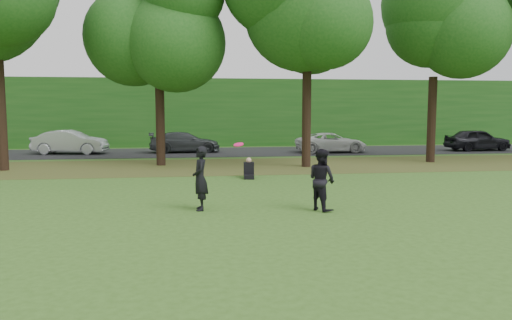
{
  "coord_description": "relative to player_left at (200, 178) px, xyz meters",
  "views": [
    {
      "loc": [
        -1.68,
        -11.14,
        2.82
      ],
      "look_at": [
        0.32,
        3.36,
        1.3
      ],
      "focal_mm": 35.0,
      "sensor_mm": 36.0,
      "label": 1
    }
  ],
  "objects": [
    {
      "name": "ground",
      "position": [
        1.35,
        -2.6,
        -0.89
      ],
      "size": [
        120.0,
        120.0,
        0.0
      ],
      "primitive_type": "plane",
      "color": "#31551A",
      "rests_on": "ground"
    },
    {
      "name": "leaf_litter",
      "position": [
        1.35,
        10.4,
        -0.88
      ],
      "size": [
        60.0,
        7.0,
        0.01
      ],
      "primitive_type": "cube",
      "color": "#50421C",
      "rests_on": "ground"
    },
    {
      "name": "far_hedge",
      "position": [
        1.35,
        24.4,
        1.61
      ],
      "size": [
        70.0,
        3.0,
        5.0
      ],
      "primitive_type": "cube",
      "color": "#194C15",
      "rests_on": "ground"
    },
    {
      "name": "player_right",
      "position": [
        3.33,
        -0.47,
        -0.03
      ],
      "size": [
        0.96,
        1.04,
        1.71
      ],
      "primitive_type": "imported",
      "rotation": [
        0.0,
        0.0,
        2.06
      ],
      "color": "black",
      "rests_on": "ground"
    },
    {
      "name": "parked_cars",
      "position": [
        1.77,
        17.66,
        -0.2
      ],
      "size": [
        40.47,
        3.45,
        1.46
      ],
      "color": "black",
      "rests_on": "street"
    },
    {
      "name": "frisbee",
      "position": [
        1.01,
        -0.52,
        0.97
      ],
      "size": [
        0.38,
        0.38,
        0.1
      ],
      "color": "#F11467",
      "rests_on": "ground"
    },
    {
      "name": "seated_person",
      "position": [
        2.12,
        6.17,
        -0.58
      ],
      "size": [
        0.48,
        0.77,
        0.83
      ],
      "rotation": [
        0.0,
        0.0,
        -0.1
      ],
      "color": "black",
      "rests_on": "ground"
    },
    {
      "name": "tree_line",
      "position": [
        1.01,
        10.34,
        6.96
      ],
      "size": [
        55.3,
        7.9,
        12.31
      ],
      "color": "black",
      "rests_on": "ground"
    },
    {
      "name": "street",
      "position": [
        1.35,
        18.4,
        -0.88
      ],
      "size": [
        70.0,
        7.0,
        0.02
      ],
      "primitive_type": "cube",
      "color": "black",
      "rests_on": "ground"
    },
    {
      "name": "player_left",
      "position": [
        0.0,
        0.0,
        0.0
      ],
      "size": [
        0.45,
        0.66,
        1.78
      ],
      "primitive_type": "imported",
      "rotation": [
        0.0,
        0.0,
        -1.54
      ],
      "color": "black",
      "rests_on": "ground"
    }
  ]
}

